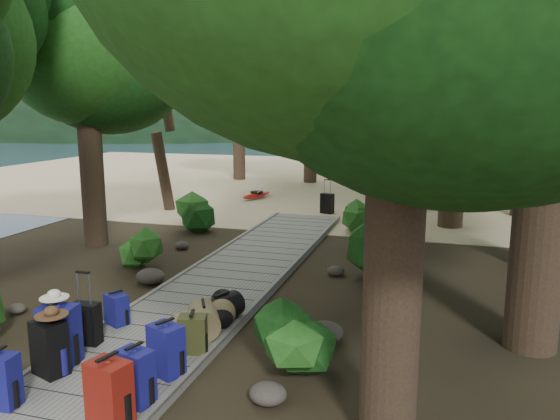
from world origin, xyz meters
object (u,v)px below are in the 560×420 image
(backpack_left_a, at_px, (1,378))
(suitcase_on_boardwalk, at_px, (86,323))
(lone_suitcase_on_sand, at_px, (327,203))
(backpack_left_d, at_px, (117,308))
(backpack_right_d, at_px, (193,332))
(backpack_right_b, at_px, (135,374))
(duffel_right_black, at_px, (222,308))
(duffel_right_khaki, at_px, (204,319))
(backpack_right_c, at_px, (166,347))
(sun_lounger, at_px, (427,199))
(kayak, at_px, (257,194))
(backpack_left_b, at_px, (49,345))
(backpack_left_c, at_px, (59,332))
(backpack_right_a, at_px, (109,390))

(backpack_left_a, distance_m, suitcase_on_boardwalk, 1.65)
(suitcase_on_boardwalk, bearing_deg, lone_suitcase_on_sand, 79.84)
(backpack_left_d, relative_size, backpack_right_d, 0.92)
(backpack_right_b, bearing_deg, backpack_left_d, 143.64)
(backpack_right_d, bearing_deg, duffel_right_black, 76.40)
(backpack_right_d, distance_m, duffel_right_khaki, 0.60)
(suitcase_on_boardwalk, bearing_deg, backpack_right_c, -21.82)
(duffel_right_khaki, xyz_separation_m, lone_suitcase_on_sand, (-0.24, 9.96, -0.01))
(lone_suitcase_on_sand, bearing_deg, backpack_left_a, -75.49)
(duffel_right_khaki, bearing_deg, lone_suitcase_on_sand, 63.43)
(backpack_left_a, xyz_separation_m, duffel_right_khaki, (1.30, 2.41, -0.11))
(lone_suitcase_on_sand, relative_size, sun_lounger, 0.33)
(backpack_left_a, distance_m, duffel_right_khaki, 2.74)
(duffel_right_khaki, height_order, kayak, duffel_right_khaki)
(backpack_left_b, xyz_separation_m, backpack_right_d, (1.41, 1.05, -0.10))
(backpack_right_b, bearing_deg, suitcase_on_boardwalk, 157.37)
(backpack_left_c, height_order, backpack_right_a, backpack_left_c)
(duffel_right_khaki, relative_size, kayak, 0.19)
(backpack_left_c, xyz_separation_m, duffel_right_black, (1.43, 1.90, -0.22))
(backpack_right_d, bearing_deg, backpack_left_d, 144.02)
(backpack_left_b, xyz_separation_m, duffel_right_black, (1.36, 2.19, -0.18))
(backpack_left_a, bearing_deg, backpack_right_c, 37.28)
(backpack_left_d, bearing_deg, backpack_left_c, -62.49)
(backpack_left_b, bearing_deg, backpack_right_a, -9.66)
(backpack_right_a, distance_m, backpack_right_d, 1.79)
(duffel_right_khaki, bearing_deg, backpack_right_b, -116.07)
(backpack_left_b, bearing_deg, duffel_right_black, 77.37)
(backpack_left_d, relative_size, lone_suitcase_on_sand, 0.81)
(backpack_left_d, bearing_deg, backpack_left_b, -60.19)
(backpack_right_b, xyz_separation_m, backpack_right_d, (0.04, 1.35, -0.06))
(sun_lounger, bearing_deg, backpack_right_a, -79.99)
(backpack_left_b, height_order, kayak, backpack_left_b)
(lone_suitcase_on_sand, bearing_deg, backpack_right_c, -69.02)
(backpack_right_a, relative_size, backpack_right_c, 1.09)
(suitcase_on_boardwalk, xyz_separation_m, kayak, (-1.91, 12.81, -0.22))
(backpack_left_a, bearing_deg, backpack_left_c, 90.55)
(kayak, bearing_deg, backpack_right_b, -60.94)
(duffel_right_black, height_order, suitcase_on_boardwalk, suitcase_on_boardwalk)
(backpack_left_c, distance_m, sun_lounger, 13.88)
(backpack_left_b, bearing_deg, suitcase_on_boardwalk, 116.42)
(backpack_left_b, relative_size, backpack_right_c, 1.07)
(backpack_left_a, distance_m, kayak, 14.60)
(backpack_right_c, xyz_separation_m, suitcase_on_boardwalk, (-1.48, 0.48, -0.06))
(backpack_left_d, height_order, suitcase_on_boardwalk, suitcase_on_boardwalk)
(backpack_right_d, height_order, kayak, backpack_right_d)
(backpack_left_b, distance_m, backpack_right_b, 1.40)
(backpack_right_b, xyz_separation_m, lone_suitcase_on_sand, (-0.31, 11.90, -0.13))
(suitcase_on_boardwalk, bearing_deg, backpack_right_b, -42.43)
(backpack_left_b, xyz_separation_m, lone_suitcase_on_sand, (1.06, 11.60, -0.16))
(backpack_left_a, height_order, backpack_right_d, backpack_left_a)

